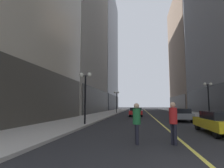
{
  "coord_description": "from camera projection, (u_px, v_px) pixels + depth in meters",
  "views": [
    {
      "loc": [
        -1.97,
        -4.11,
        1.7
      ],
      "look_at": [
        -7.53,
        34.58,
        6.13
      ],
      "focal_mm": 29.74,
      "sensor_mm": 36.0,
      "label": 1
    }
  ],
  "objects": [
    {
      "name": "car_grey",
      "position": [
        181.0,
        114.0,
        19.49
      ],
      "size": [
        1.92,
        4.23,
        1.32
      ],
      "color": "slate",
      "rests_on": "ground"
    },
    {
      "name": "building_left_far",
      "position": [
        94.0,
        51.0,
        67.54
      ],
      "size": [
        15.11,
        26.0,
        42.98
      ],
      "color": "slate",
      "rests_on": "ground"
    },
    {
      "name": "pedestrian_in_green_parka",
      "position": [
        137.0,
        120.0,
        8.11
      ],
      "size": [
        0.4,
        0.4,
        1.77
      ],
      "color": "black",
      "rests_on": "ground"
    },
    {
      "name": "sidewalk_left",
      "position": [
        109.0,
        113.0,
        39.17
      ],
      "size": [
        4.5,
        78.0,
        0.15
      ],
      "primitive_type": "cube",
      "color": "#ADA8A0",
      "rests_on": "ground"
    },
    {
      "name": "pedestrian_in_red_jacket",
      "position": [
        173.0,
        119.0,
        8.03
      ],
      "size": [
        0.48,
        0.48,
        1.83
      ],
      "color": "black",
      "rests_on": "ground"
    },
    {
      "name": "lane_centre_stripe",
      "position": [
        149.0,
        113.0,
        38.0
      ],
      "size": [
        0.16,
        70.0,
        0.01
      ],
      "primitive_type": "cube",
      "color": "#E5D64C",
      "rests_on": "ground"
    },
    {
      "name": "building_right_far",
      "position": [
        197.0,
        52.0,
        62.27
      ],
      "size": [
        14.64,
        26.0,
        38.83
      ],
      "color": "gray",
      "rests_on": "ground"
    },
    {
      "name": "street_lamp_left_far",
      "position": [
        117.0,
        97.0,
        37.46
      ],
      "size": [
        1.06,
        0.36,
        4.43
      ],
      "color": "black",
      "rests_on": "ground"
    },
    {
      "name": "street_lamp_right_mid",
      "position": [
        208.0,
        92.0,
        22.5
      ],
      "size": [
        1.06,
        0.36,
        4.43
      ],
      "color": "black",
      "rests_on": "ground"
    },
    {
      "name": "car_red",
      "position": [
        136.0,
        111.0,
        28.14
      ],
      "size": [
        1.97,
        4.23,
        1.32
      ],
      "color": "#B21919",
      "rests_on": "ground"
    },
    {
      "name": "car_yellow",
      "position": [
        219.0,
        122.0,
        10.91
      ],
      "size": [
        1.78,
        4.62,
        1.32
      ],
      "color": "yellow",
      "rests_on": "ground"
    },
    {
      "name": "street_lamp_left_near",
      "position": [
        85.0,
        86.0,
        15.59
      ],
      "size": [
        1.06,
        0.36,
        4.43
      ],
      "color": "black",
      "rests_on": "ground"
    },
    {
      "name": "ground_plane",
      "position": [
        149.0,
        113.0,
        38.0
      ],
      "size": [
        200.0,
        200.0,
        0.0
      ],
      "primitive_type": "plane",
      "color": "#262628"
    },
    {
      "name": "sidewalk_right",
      "position": [
        191.0,
        113.0,
        36.84
      ],
      "size": [
        4.5,
        78.0,
        0.15
      ],
      "primitive_type": "cube",
      "color": "#ADA8A0",
      "rests_on": "ground"
    }
  ]
}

